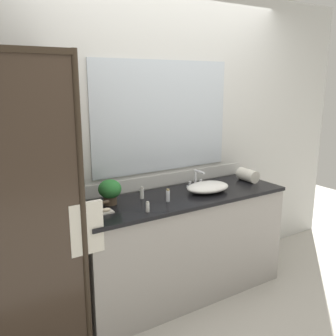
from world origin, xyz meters
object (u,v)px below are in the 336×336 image
Objects in this scene: faucet at (196,181)px; amenity_bottle_shampoo at (148,207)px; rolled_towel_near_edge at (248,175)px; potted_plant at (110,190)px; amenity_bottle_lotion at (168,195)px; sink_basin at (208,187)px; soap_dish at (106,211)px; amenity_bottle_body_wash at (142,193)px.

faucet reaches higher than amenity_bottle_shampoo.
faucet is 0.84× the size of rolled_towel_near_edge.
amenity_bottle_shampoo is at bearing -62.50° from potted_plant.
sink_basin is at bearing 5.03° from amenity_bottle_lotion.
faucet is 0.54m from rolled_towel_near_edge.
potted_plant is (-0.83, 0.14, 0.07)m from sink_basin.
sink_basin is at bearing -90.00° from faucet.
potted_plant is 0.21m from soap_dish.
rolled_towel_near_edge is at bearing 6.30° from amenity_bottle_lotion.
soap_dish is 0.51m from amenity_bottle_lotion.
faucet reaches higher than soap_dish.
rolled_towel_near_edge is (1.46, 0.08, 0.04)m from soap_dish.
amenity_bottle_body_wash is (-0.56, -0.03, -0.01)m from faucet.
amenity_bottle_shampoo is at bearing -111.09° from amenity_bottle_body_wash.
potted_plant is 1.98× the size of amenity_bottle_body_wash.
faucet reaches higher than amenity_bottle_lotion.
amenity_bottle_body_wash is (-0.56, 0.13, 0.01)m from sink_basin.
rolled_towel_near_edge is (0.95, 0.11, 0.01)m from amenity_bottle_lotion.
amenity_bottle_lotion is (0.51, -0.02, 0.03)m from soap_dish.
soap_dish is at bearing -122.67° from potted_plant.
rolled_towel_near_edge is (0.53, 0.07, 0.02)m from sink_basin.
amenity_bottle_body_wash is at bearing 128.71° from amenity_bottle_lotion.
amenity_bottle_lotion is (-0.42, -0.04, 0.01)m from sink_basin.
sink_basin is at bearing -13.38° from amenity_bottle_body_wash.
faucet is at bearing 3.31° from amenity_bottle_body_wash.
soap_dish is at bearing -168.91° from faucet.
amenity_bottle_shampoo is (-0.67, -0.16, -0.00)m from sink_basin.
sink_basin is at bearing -9.78° from potted_plant.
potted_plant is at bearing -178.43° from faucet.
rolled_towel_near_edge reaches higher than amenity_bottle_shampoo.
faucet is at bearing 90.00° from sink_basin.
rolled_towel_near_edge is (1.20, 0.23, 0.02)m from amenity_bottle_shampoo.
rolled_towel_near_edge is (0.53, -0.10, 0.00)m from faucet.
potted_plant is 0.28m from amenity_bottle_body_wash.
amenity_bottle_shampoo is at bearing -28.61° from soap_dish.
amenity_bottle_lotion reaches higher than amenity_bottle_shampoo.
amenity_bottle_lotion is at bearing -173.70° from rolled_towel_near_edge.
potted_plant reaches higher than amenity_bottle_body_wash.
amenity_bottle_lotion is (0.25, 0.12, 0.01)m from amenity_bottle_shampoo.
faucet reaches higher than sink_basin.
amenity_bottle_lotion is at bearing -23.93° from potted_plant.
soap_dish is at bearing 151.39° from amenity_bottle_shampoo.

